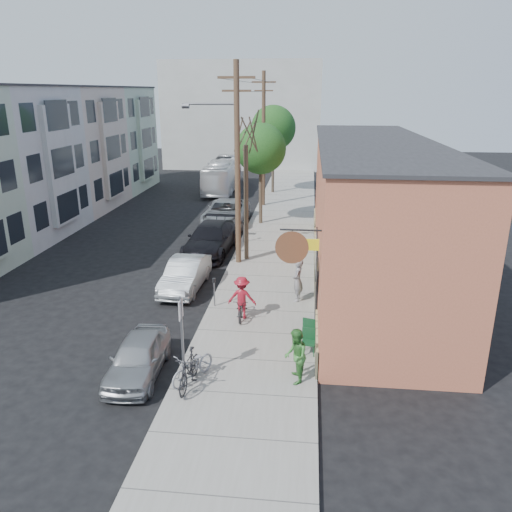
# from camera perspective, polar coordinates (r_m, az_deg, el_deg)

# --- Properties ---
(ground) EXTENTS (120.00, 120.00, 0.00)m
(ground) POSITION_cam_1_polar(r_m,az_deg,el_deg) (21.55, -10.76, -5.95)
(ground) COLOR black
(sidewalk) EXTENTS (4.50, 58.00, 0.15)m
(sidewalk) POSITION_cam_1_polar(r_m,az_deg,el_deg) (31.03, 2.60, 2.12)
(sidewalk) COLOR gray
(sidewalk) RESTS_ON ground
(cafe_building) EXTENTS (6.60, 20.20, 6.61)m
(cafe_building) POSITION_cam_1_polar(r_m,az_deg,el_deg) (24.52, 12.94, 5.06)
(cafe_building) COLOR #B76143
(cafe_building) RESTS_ON ground
(apartment_row) EXTENTS (6.30, 32.00, 9.00)m
(apartment_row) POSITION_cam_1_polar(r_m,az_deg,el_deg) (37.55, -22.75, 10.48)
(apartment_row) COLOR #A2B69A
(apartment_row) RESTS_ON ground
(end_cap_building) EXTENTS (18.00, 8.00, 12.00)m
(end_cap_building) POSITION_cam_1_polar(r_m,az_deg,el_deg) (61.33, -1.43, 15.81)
(end_cap_building) COLOR #AFB0AB
(end_cap_building) RESTS_ON ground
(sign_post) EXTENTS (0.07, 0.45, 2.80)m
(sign_post) POSITION_cam_1_polar(r_m,az_deg,el_deg) (15.46, -8.46, -8.46)
(sign_post) COLOR slate
(sign_post) RESTS_ON sidewalk
(parking_meter_near) EXTENTS (0.14, 0.14, 1.24)m
(parking_meter_near) POSITION_cam_1_polar(r_m,az_deg,el_deg) (20.84, -4.80, -3.59)
(parking_meter_near) COLOR slate
(parking_meter_near) RESTS_ON sidewalk
(parking_meter_far) EXTENTS (0.14, 0.14, 1.24)m
(parking_meter_far) POSITION_cam_1_polar(r_m,az_deg,el_deg) (29.63, -1.42, 3.16)
(parking_meter_far) COLOR slate
(parking_meter_far) RESTS_ON sidewalk
(utility_pole_near) EXTENTS (3.57, 0.28, 10.00)m
(utility_pole_near) POSITION_cam_1_polar(r_m,az_deg,el_deg) (25.19, -2.28, 10.73)
(utility_pole_near) COLOR #503A28
(utility_pole_near) RESTS_ON sidewalk
(utility_pole_far) EXTENTS (1.80, 0.28, 10.00)m
(utility_pole_far) POSITION_cam_1_polar(r_m,az_deg,el_deg) (38.95, 0.87, 13.36)
(utility_pole_far) COLOR #503A28
(utility_pole_far) RESTS_ON sidewalk
(tree_bare) EXTENTS (0.24, 0.24, 6.02)m
(tree_bare) POSITION_cam_1_polar(r_m,az_deg,el_deg) (26.10, -1.14, 6.00)
(tree_bare) COLOR #44392C
(tree_bare) RESTS_ON sidewalk
(tree_leafy_mid) EXTENTS (3.31, 3.31, 6.65)m
(tree_leafy_mid) POSITION_cam_1_polar(r_m,az_deg,el_deg) (33.35, 0.55, 12.13)
(tree_leafy_mid) COLOR #44392C
(tree_leafy_mid) RESTS_ON sidewalk
(tree_leafy_far) EXTENTS (3.84, 3.84, 7.48)m
(tree_leafy_far) POSITION_cam_1_polar(r_m,az_deg,el_deg) (44.15, 2.00, 14.39)
(tree_leafy_far) COLOR #44392C
(tree_leafy_far) RESTS_ON sidewalk
(patio_chair_a) EXTENTS (0.57, 0.57, 0.88)m
(patio_chair_a) POSITION_cam_1_polar(r_m,az_deg,el_deg) (17.37, 6.02, -9.78)
(patio_chair_a) COLOR #103B1E
(patio_chair_a) RESTS_ON sidewalk
(patio_chair_b) EXTENTS (0.62, 0.62, 0.88)m
(patio_chair_b) POSITION_cam_1_polar(r_m,az_deg,el_deg) (18.03, 6.04, -8.67)
(patio_chair_b) COLOR #103B1E
(patio_chair_b) RESTS_ON sidewalk
(patron_grey) EXTENTS (0.51, 0.72, 1.87)m
(patron_grey) POSITION_cam_1_polar(r_m,az_deg,el_deg) (21.33, 4.78, -2.77)
(patron_grey) COLOR gray
(patron_grey) RESTS_ON sidewalk
(patron_green) EXTENTS (0.72, 0.90, 1.76)m
(patron_green) POSITION_cam_1_polar(r_m,az_deg,el_deg) (15.62, 4.55, -11.35)
(patron_green) COLOR #397E32
(patron_green) RESTS_ON sidewalk
(cyclist) EXTENTS (1.14, 0.69, 1.73)m
(cyclist) POSITION_cam_1_polar(r_m,az_deg,el_deg) (19.71, -1.62, -4.76)
(cyclist) COLOR maroon
(cyclist) RESTS_ON sidewalk
(cyclist_bike) EXTENTS (0.60, 1.67, 0.88)m
(cyclist_bike) POSITION_cam_1_polar(r_m,az_deg,el_deg) (19.88, -1.61, -5.89)
(cyclist_bike) COLOR black
(cyclist_bike) RESTS_ON sidewalk
(parked_bike_a) EXTENTS (0.68, 1.94, 1.14)m
(parked_bike_a) POSITION_cam_1_polar(r_m,az_deg,el_deg) (15.65, -7.65, -12.72)
(parked_bike_a) COLOR black
(parked_bike_a) RESTS_ON sidewalk
(parked_bike_b) EXTENTS (1.44, 1.92, 0.96)m
(parked_bike_b) POSITION_cam_1_polar(r_m,az_deg,el_deg) (15.96, -7.21, -12.39)
(parked_bike_b) COLOR gray
(parked_bike_b) RESTS_ON sidewalk
(car_0) EXTENTS (1.69, 3.84, 1.29)m
(car_0) POSITION_cam_1_polar(r_m,az_deg,el_deg) (16.74, -13.32, -11.17)
(car_0) COLOR #95989C
(car_0) RESTS_ON ground
(car_1) EXTENTS (1.65, 4.36, 1.42)m
(car_1) POSITION_cam_1_polar(r_m,az_deg,el_deg) (23.20, -8.08, -2.11)
(car_1) COLOR #B6BCBE
(car_1) RESTS_ON ground
(car_2) EXTENTS (2.62, 5.80, 1.65)m
(car_2) POSITION_cam_1_polar(r_m,az_deg,el_deg) (28.22, -5.20, 1.98)
(car_2) COLOR black
(car_2) RESTS_ON ground
(car_3) EXTENTS (2.79, 5.97, 1.65)m
(car_3) POSITION_cam_1_polar(r_m,az_deg,el_deg) (34.26, -3.48, 4.97)
(car_3) COLOR #94979A
(car_3) RESTS_ON ground
(bus) EXTENTS (2.62, 10.11, 2.80)m
(bus) POSITION_cam_1_polar(r_m,az_deg,el_deg) (46.40, -3.83, 9.23)
(bus) COLOR white
(bus) RESTS_ON ground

